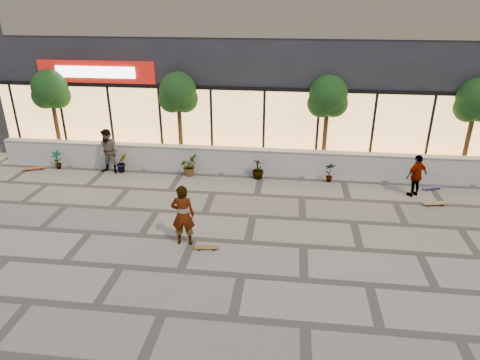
# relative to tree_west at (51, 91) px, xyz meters

# --- Properties ---
(ground) EXTENTS (80.00, 80.00, 0.00)m
(ground) POSITION_rel_tree_west_xyz_m (9.00, -7.70, -2.99)
(ground) COLOR #9B9786
(ground) RESTS_ON ground
(planter_wall) EXTENTS (22.00, 0.42, 1.04)m
(planter_wall) POSITION_rel_tree_west_xyz_m (9.00, -0.70, -2.46)
(planter_wall) COLOR silver
(planter_wall) RESTS_ON ground
(retail_building) EXTENTS (24.00, 9.17, 8.50)m
(retail_building) POSITION_rel_tree_west_xyz_m (9.00, 4.79, 1.26)
(retail_building) COLOR #232227
(retail_building) RESTS_ON ground
(shrub_a) EXTENTS (0.43, 0.29, 0.81)m
(shrub_a) POSITION_rel_tree_west_xyz_m (0.50, -1.25, -2.58)
(shrub_a) COLOR #123B16
(shrub_a) RESTS_ON ground
(shrub_b) EXTENTS (0.57, 0.57, 0.81)m
(shrub_b) POSITION_rel_tree_west_xyz_m (3.30, -1.25, -2.58)
(shrub_b) COLOR #123B16
(shrub_b) RESTS_ON ground
(shrub_c) EXTENTS (0.68, 0.77, 0.81)m
(shrub_c) POSITION_rel_tree_west_xyz_m (6.10, -1.25, -2.58)
(shrub_c) COLOR #123B16
(shrub_c) RESTS_ON ground
(shrub_d) EXTENTS (0.64, 0.64, 0.81)m
(shrub_d) POSITION_rel_tree_west_xyz_m (8.90, -1.25, -2.58)
(shrub_d) COLOR #123B16
(shrub_d) RESTS_ON ground
(shrub_e) EXTENTS (0.46, 0.35, 0.81)m
(shrub_e) POSITION_rel_tree_west_xyz_m (11.70, -1.25, -2.58)
(shrub_e) COLOR #123B16
(shrub_e) RESTS_ON ground
(tree_west) EXTENTS (1.60, 1.50, 3.92)m
(tree_west) POSITION_rel_tree_west_xyz_m (0.00, 0.00, 0.00)
(tree_west) COLOR #4B301B
(tree_west) RESTS_ON ground
(tree_midwest) EXTENTS (1.60, 1.50, 3.92)m
(tree_midwest) POSITION_rel_tree_west_xyz_m (5.50, 0.00, 0.00)
(tree_midwest) COLOR #4B301B
(tree_midwest) RESTS_ON ground
(tree_mideast) EXTENTS (1.60, 1.50, 3.92)m
(tree_mideast) POSITION_rel_tree_west_xyz_m (11.50, 0.00, 0.00)
(tree_mideast) COLOR #4B301B
(tree_mideast) RESTS_ON ground
(tree_east) EXTENTS (1.60, 1.50, 3.92)m
(tree_east) POSITION_rel_tree_west_xyz_m (17.00, 0.00, 0.00)
(tree_east) COLOR #4B301B
(tree_east) RESTS_ON ground
(skater_center) EXTENTS (0.71, 0.50, 1.86)m
(skater_center) POSITION_rel_tree_west_xyz_m (7.15, -6.32, -2.06)
(skater_center) COLOR white
(skater_center) RESTS_ON ground
(skater_left) EXTENTS (1.00, 0.84, 1.84)m
(skater_left) POSITION_rel_tree_west_xyz_m (2.87, -1.40, -2.06)
(skater_left) COLOR tan
(skater_left) RESTS_ON ground
(skater_right_near) EXTENTS (0.99, 0.81, 1.58)m
(skater_right_near) POSITION_rel_tree_west_xyz_m (14.66, -2.14, -2.20)
(skater_right_near) COLOR white
(skater_right_near) RESTS_ON ground
(skateboard_center) EXTENTS (0.72, 0.27, 0.09)m
(skateboard_center) POSITION_rel_tree_west_xyz_m (7.87, -6.59, -2.91)
(skateboard_center) COLOR brown
(skateboard_center) RESTS_ON ground
(skateboard_left) EXTENTS (0.87, 0.57, 0.10)m
(skateboard_left) POSITION_rel_tree_west_xyz_m (-0.42, -1.50, -2.90)
(skateboard_left) COLOR #C94D25
(skateboard_left) RESTS_ON ground
(skateboard_right_near) EXTENTS (0.85, 0.38, 0.10)m
(skateboard_right_near) POSITION_rel_tree_west_xyz_m (15.20, -2.88, -2.90)
(skateboard_right_near) COLOR olive
(skateboard_right_near) RESTS_ON ground
(skateboard_right_far) EXTENTS (0.80, 0.46, 0.09)m
(skateboard_right_far) POSITION_rel_tree_west_xyz_m (15.50, -1.50, -2.91)
(skateboard_right_far) COLOR #494782
(skateboard_right_far) RESTS_ON ground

